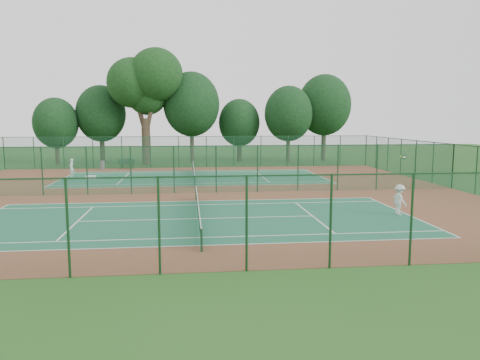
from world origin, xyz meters
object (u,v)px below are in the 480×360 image
(player_far, at_px, (72,168))
(trash_bin, at_px, (102,165))
(big_tree, at_px, (146,82))
(bench, at_px, (127,164))
(kit_bag, at_px, (91,177))
(player_near, at_px, (400,200))

(player_far, bearing_deg, trash_bin, 168.67)
(big_tree, bearing_deg, bench, -111.52)
(bench, height_order, kit_bag, bench)
(player_far, relative_size, trash_bin, 1.84)
(player_far, xyz_separation_m, bench, (4.24, 6.58, -0.31))
(player_near, distance_m, bench, 32.50)
(trash_bin, distance_m, bench, 2.55)
(player_far, bearing_deg, big_tree, 155.82)
(trash_bin, distance_m, kit_bag, 8.23)
(player_near, relative_size, big_tree, 0.13)
(player_near, height_order, player_far, player_near)
(player_far, distance_m, kit_bag, 3.04)
(trash_bin, bearing_deg, big_tree, 49.27)
(player_near, distance_m, player_far, 30.38)
(player_near, xyz_separation_m, bench, (-18.53, 26.69, -0.34))
(player_far, relative_size, bench, 0.96)
(trash_bin, relative_size, big_tree, 0.07)
(big_tree, bearing_deg, player_near, -61.98)
(player_far, height_order, bench, player_far)
(trash_bin, xyz_separation_m, bench, (2.52, 0.40, 0.08))
(kit_bag, bearing_deg, bench, 65.33)
(trash_bin, height_order, bench, bench)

